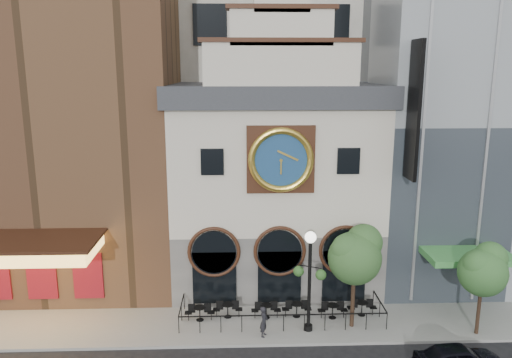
{
  "coord_description": "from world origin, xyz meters",
  "views": [
    {
      "loc": [
        -2.24,
        -21.83,
        13.25
      ],
      "look_at": [
        -1.23,
        6.0,
        7.05
      ],
      "focal_mm": 35.0,
      "sensor_mm": 36.0,
      "label": 1
    }
  ],
  "objects_px": {
    "bistro_5": "(362,307)",
    "tree_right": "(484,269)",
    "bistro_1": "(228,309)",
    "pedestrian": "(264,322)",
    "bistro_0": "(200,312)",
    "bistro_2": "(266,310)",
    "bistro_3": "(297,309)",
    "bistro_4": "(333,310)",
    "tree_left": "(356,254)",
    "lamppost": "(310,270)"
  },
  "relations": [
    {
      "from": "bistro_1",
      "to": "bistro_3",
      "type": "bearing_deg",
      "value": -1.18
    },
    {
      "from": "bistro_3",
      "to": "tree_left",
      "type": "bearing_deg",
      "value": -20.7
    },
    {
      "from": "bistro_1",
      "to": "tree_left",
      "type": "xyz_separation_m",
      "value": [
        6.51,
        -1.13,
        3.5
      ]
    },
    {
      "from": "bistro_2",
      "to": "bistro_3",
      "type": "distance_m",
      "value": 1.65
    },
    {
      "from": "bistro_1",
      "to": "bistro_2",
      "type": "bearing_deg",
      "value": -4.69
    },
    {
      "from": "bistro_4",
      "to": "tree_right",
      "type": "relative_size",
      "value": 0.33
    },
    {
      "from": "bistro_5",
      "to": "tree_right",
      "type": "bearing_deg",
      "value": -20.94
    },
    {
      "from": "bistro_2",
      "to": "lamppost",
      "type": "bearing_deg",
      "value": -32.71
    },
    {
      "from": "tree_left",
      "to": "tree_right",
      "type": "xyz_separation_m",
      "value": [
        6.13,
        -0.98,
        -0.48
      ]
    },
    {
      "from": "bistro_0",
      "to": "bistro_5",
      "type": "relative_size",
      "value": 1.0
    },
    {
      "from": "bistro_4",
      "to": "lamppost",
      "type": "xyz_separation_m",
      "value": [
        -1.47,
        -1.21,
        2.81
      ]
    },
    {
      "from": "bistro_2",
      "to": "bistro_3",
      "type": "relative_size",
      "value": 1.0
    },
    {
      "from": "bistro_0",
      "to": "bistro_3",
      "type": "relative_size",
      "value": 1.0
    },
    {
      "from": "bistro_5",
      "to": "lamppost",
      "type": "relative_size",
      "value": 0.3
    },
    {
      "from": "bistro_5",
      "to": "tree_right",
      "type": "distance_m",
      "value": 6.51
    },
    {
      "from": "tree_left",
      "to": "lamppost",
      "type": "bearing_deg",
      "value": -170.97
    },
    {
      "from": "bistro_4",
      "to": "tree_right",
      "type": "bearing_deg",
      "value": -14.46
    },
    {
      "from": "bistro_4",
      "to": "bistro_0",
      "type": "bearing_deg",
      "value": 179.92
    },
    {
      "from": "bistro_2",
      "to": "pedestrian",
      "type": "height_order",
      "value": "pedestrian"
    },
    {
      "from": "bistro_5",
      "to": "tree_right",
      "type": "xyz_separation_m",
      "value": [
        5.38,
        -2.06,
        3.02
      ]
    },
    {
      "from": "bistro_1",
      "to": "bistro_3",
      "type": "relative_size",
      "value": 1.0
    },
    {
      "from": "bistro_1",
      "to": "pedestrian",
      "type": "height_order",
      "value": "pedestrian"
    },
    {
      "from": "bistro_0",
      "to": "bistro_5",
      "type": "xyz_separation_m",
      "value": [
        8.73,
        0.24,
        0.0
      ]
    },
    {
      "from": "bistro_5",
      "to": "bistro_4",
      "type": "bearing_deg",
      "value": -171.39
    },
    {
      "from": "bistro_1",
      "to": "tree_right",
      "type": "height_order",
      "value": "tree_right"
    },
    {
      "from": "bistro_3",
      "to": "tree_left",
      "type": "distance_m",
      "value": 4.61
    },
    {
      "from": "pedestrian",
      "to": "tree_right",
      "type": "relative_size",
      "value": 0.33
    },
    {
      "from": "bistro_1",
      "to": "bistro_3",
      "type": "distance_m",
      "value": 3.71
    },
    {
      "from": "bistro_1",
      "to": "bistro_5",
      "type": "xyz_separation_m",
      "value": [
        7.25,
        -0.05,
        0.0
      ]
    },
    {
      "from": "bistro_3",
      "to": "bistro_0",
      "type": "bearing_deg",
      "value": -177.64
    },
    {
      "from": "pedestrian",
      "to": "tree_left",
      "type": "relative_size",
      "value": 0.29
    },
    {
      "from": "bistro_2",
      "to": "bistro_5",
      "type": "relative_size",
      "value": 1.0
    },
    {
      "from": "lamppost",
      "to": "bistro_0",
      "type": "bearing_deg",
      "value": -167.27
    },
    {
      "from": "bistro_0",
      "to": "bistro_1",
      "type": "distance_m",
      "value": 1.5
    },
    {
      "from": "bistro_2",
      "to": "tree_left",
      "type": "xyz_separation_m",
      "value": [
        4.45,
        -0.97,
        3.5
      ]
    },
    {
      "from": "pedestrian",
      "to": "bistro_2",
      "type": "bearing_deg",
      "value": 12.56
    },
    {
      "from": "pedestrian",
      "to": "tree_right",
      "type": "xyz_separation_m",
      "value": [
        10.8,
        -0.12,
        2.7
      ]
    },
    {
      "from": "bistro_0",
      "to": "bistro_3",
      "type": "bearing_deg",
      "value": 2.36
    },
    {
      "from": "bistro_2",
      "to": "tree_left",
      "type": "distance_m",
      "value": 5.75
    },
    {
      "from": "bistro_2",
      "to": "bistro_5",
      "type": "height_order",
      "value": "same"
    },
    {
      "from": "bistro_3",
      "to": "bistro_5",
      "type": "xyz_separation_m",
      "value": [
        3.55,
        0.02,
        0.0
      ]
    },
    {
      "from": "lamppost",
      "to": "tree_left",
      "type": "xyz_separation_m",
      "value": [
        2.36,
        0.38,
        0.7
      ]
    },
    {
      "from": "bistro_2",
      "to": "tree_right",
      "type": "bearing_deg",
      "value": -10.4
    },
    {
      "from": "bistro_1",
      "to": "lamppost",
      "type": "bearing_deg",
      "value": -20.02
    },
    {
      "from": "bistro_1",
      "to": "tree_left",
      "type": "bearing_deg",
      "value": -9.89
    },
    {
      "from": "bistro_5",
      "to": "bistro_3",
      "type": "bearing_deg",
      "value": -179.6
    },
    {
      "from": "bistro_4",
      "to": "lamppost",
      "type": "height_order",
      "value": "lamppost"
    },
    {
      "from": "bistro_0",
      "to": "bistro_2",
      "type": "xyz_separation_m",
      "value": [
        3.53,
        0.12,
        0.0
      ]
    },
    {
      "from": "bistro_0",
      "to": "bistro_5",
      "type": "bearing_deg",
      "value": 1.57
    },
    {
      "from": "tree_right",
      "to": "bistro_3",
      "type": "bearing_deg",
      "value": 167.17
    }
  ]
}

